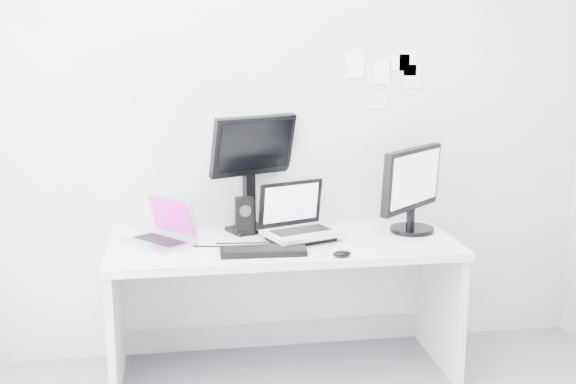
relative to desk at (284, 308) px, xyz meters
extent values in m
plane|color=silver|center=(0.00, 0.35, 0.99)|extent=(3.60, 0.00, 3.60)
cube|color=white|center=(0.00, 0.00, 0.00)|extent=(1.80, 0.70, 0.73)
cube|color=#BCBCC1|center=(-0.64, 0.05, 0.49)|extent=(0.42, 0.43, 0.26)
cube|color=black|center=(-0.18, 0.20, 0.46)|extent=(0.11, 0.11, 0.20)
cube|color=silver|center=(0.10, 0.01, 0.52)|extent=(0.45, 0.40, 0.31)
cube|color=black|center=(-0.14, 0.26, 0.69)|extent=(0.51, 0.36, 0.66)
cube|color=black|center=(0.72, 0.10, 0.60)|extent=(0.55, 0.53, 0.48)
cube|color=black|center=(-0.13, -0.19, 0.38)|extent=(0.43, 0.17, 0.03)
ellipsoid|color=black|center=(0.24, -0.30, 0.38)|extent=(0.11, 0.08, 0.03)
cube|color=white|center=(0.45, 0.34, 1.26)|extent=(0.10, 0.00, 0.14)
cube|color=white|center=(0.60, 0.34, 1.22)|extent=(0.09, 0.00, 0.13)
cube|color=white|center=(0.75, 0.34, 1.26)|extent=(0.10, 0.00, 0.14)
cube|color=white|center=(0.58, 0.34, 1.05)|extent=(0.11, 0.00, 0.08)
cube|color=white|center=(0.71, 0.34, 1.27)|extent=(0.11, 0.00, 0.09)
cube|color=white|center=(0.78, 0.34, 1.19)|extent=(0.10, 0.00, 0.13)
camera|label=1|loc=(-0.54, -3.57, 1.41)|focal=45.15mm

